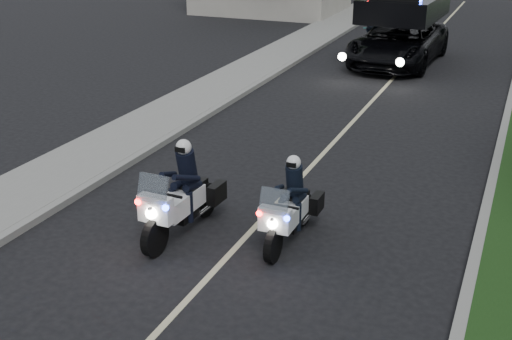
# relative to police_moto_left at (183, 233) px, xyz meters

# --- Properties ---
(ground) EXTENTS (120.00, 120.00, 0.00)m
(ground) POSITION_rel_police_moto_left_xyz_m (1.17, 0.97, 0.00)
(ground) COLOR black
(ground) RESTS_ON ground
(curb_right) EXTENTS (0.20, 60.00, 0.15)m
(curb_right) POSITION_rel_police_moto_left_xyz_m (5.27, 10.97, 0.07)
(curb_right) COLOR gray
(curb_right) RESTS_ON ground
(curb_left) EXTENTS (0.20, 60.00, 0.15)m
(curb_left) POSITION_rel_police_moto_left_xyz_m (-2.93, 10.97, 0.07)
(curb_left) COLOR gray
(curb_left) RESTS_ON ground
(sidewalk_left) EXTENTS (2.00, 60.00, 0.16)m
(sidewalk_left) POSITION_rel_police_moto_left_xyz_m (-4.03, 10.97, 0.08)
(sidewalk_left) COLOR gray
(sidewalk_left) RESTS_ON ground
(lane_marking) EXTENTS (0.12, 50.00, 0.01)m
(lane_marking) POSITION_rel_police_moto_left_xyz_m (1.17, 10.97, 0.00)
(lane_marking) COLOR #BFB78C
(lane_marking) RESTS_ON ground
(police_moto_left) EXTENTS (0.87, 2.23, 1.86)m
(police_moto_left) POSITION_rel_police_moto_left_xyz_m (0.00, 0.00, 0.00)
(police_moto_left) COLOR white
(police_moto_left) RESTS_ON ground
(police_moto_right) EXTENTS (0.69, 1.96, 1.67)m
(police_moto_right) POSITION_rel_police_moto_left_xyz_m (1.98, 0.51, 0.00)
(police_moto_right) COLOR silver
(police_moto_right) RESTS_ON ground
(police_suv) EXTENTS (3.20, 6.41, 3.05)m
(police_suv) POSITION_rel_police_moto_left_xyz_m (0.81, 16.18, 0.00)
(police_suv) COLOR black
(police_suv) RESTS_ON ground
(bicycle) EXTENTS (0.87, 1.96, 0.99)m
(bicycle) POSITION_rel_police_moto_left_xyz_m (-0.84, 18.67, 0.00)
(bicycle) COLOR black
(bicycle) RESTS_ON ground
(cyclist) EXTENTS (0.70, 0.51, 1.80)m
(cyclist) POSITION_rel_police_moto_left_xyz_m (-0.84, 18.67, 0.00)
(cyclist) COLOR black
(cyclist) RESTS_ON ground
(tree_left_near) EXTENTS (7.52, 7.52, 9.47)m
(tree_left_near) POSITION_rel_police_moto_left_xyz_m (-7.14, 24.95, 0.00)
(tree_left_near) COLOR #173D14
(tree_left_near) RESTS_ON ground
(tree_left_far) EXTENTS (7.89, 7.89, 12.79)m
(tree_left_far) POSITION_rel_police_moto_left_xyz_m (-7.95, 32.71, 0.00)
(tree_left_far) COLOR black
(tree_left_far) RESTS_ON ground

